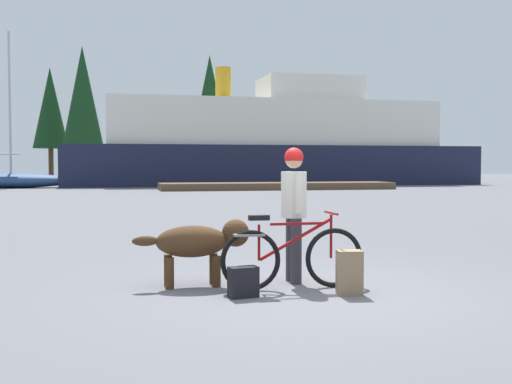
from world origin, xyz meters
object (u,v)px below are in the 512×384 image
Objects in this scene: ferry_boat at (272,144)px; sailboat_moored at (11,180)px; person_cyclist at (294,202)px; handbag_pannier at (243,282)px; backpack at (349,273)px; dog at (199,242)px; bicycle at (292,257)px.

sailboat_moored is at bearing -169.06° from ferry_boat.
handbag_pannier is (-0.80, -0.75, -0.84)m from person_cyclist.
backpack is 35.86m from sailboat_moored.
dog is at bearing -78.16° from sailboat_moored.
handbag_pannier is (0.39, -0.78, -0.37)m from dog.
ferry_boat reaches higher than backpack.
ferry_boat reaches higher than bicycle.
ferry_boat is at bearing 74.44° from dog.
person_cyclist reaches higher than dog.
person_cyclist is at bearing -103.84° from ferry_boat.
ferry_boat is at bearing 77.04° from backpack.
handbag_pannier is at bearing -63.47° from dog.
person_cyclist is 0.06× the size of ferry_boat.
handbag_pannier is at bearing -77.81° from sailboat_moored.
bicycle is 5.10× the size of handbag_pannier.
dog is 0.05× the size of ferry_boat.
backpack is at bearing -75.96° from sailboat_moored.
backpack is 0.05× the size of sailboat_moored.
person_cyclist is 0.18× the size of sailboat_moored.
person_cyclist is at bearing 71.23° from bicycle.
bicycle is 0.18× the size of sailboat_moored.
person_cyclist is 1.38m from handbag_pannier.
sailboat_moored is at bearing 104.04° from backpack.
dog is 2.83× the size of backpack.
backpack is 1.48× the size of handbag_pannier.
ferry_boat is at bearing 76.16° from person_cyclist.
sailboat_moored is at bearing 103.74° from person_cyclist.
person_cyclist reaches higher than handbag_pannier.
sailboat_moored reaches higher than handbag_pannier.
sailboat_moored reaches higher than backpack.
sailboat_moored is (-17.48, -3.38, -2.39)m from ferry_boat.
bicycle is 38.95m from ferry_boat.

